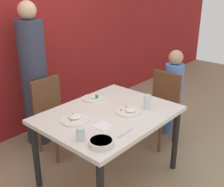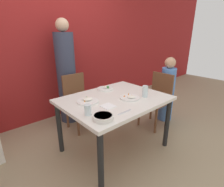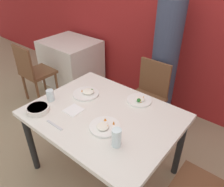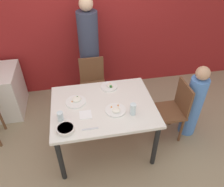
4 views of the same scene
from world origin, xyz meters
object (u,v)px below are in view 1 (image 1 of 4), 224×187
(bowl_curry, at_px, (101,142))
(plate_rice_adult, at_px, (128,111))
(chair_adult_spot, at_px, (54,113))
(chair_child_spot, at_px, (160,105))
(person_adult, at_px, (35,81))
(person_child, at_px, (173,95))
(glass_water_tall, at_px, (81,134))

(bowl_curry, relative_size, plate_rice_adult, 0.79)
(chair_adult_spot, bearing_deg, chair_child_spot, -38.61)
(person_adult, height_order, bowl_curry, person_adult)
(person_adult, relative_size, person_child, 1.53)
(chair_adult_spot, bearing_deg, person_child, -31.71)
(person_adult, height_order, plate_rice_adult, person_adult)
(chair_adult_spot, relative_size, chair_child_spot, 1.00)
(bowl_curry, bearing_deg, chair_child_spot, 14.14)
(person_child, bearing_deg, chair_adult_spot, 148.29)
(chair_adult_spot, height_order, person_adult, person_adult)
(person_child, bearing_deg, chair_child_spot, 180.00)
(bowl_curry, height_order, plate_rice_adult, plate_rice_adult)
(person_child, xyz_separation_m, plate_rice_adult, (-1.13, -0.16, 0.22))
(chair_adult_spot, xyz_separation_m, chair_child_spot, (1.00, -0.80, 0.00))
(person_adult, distance_m, bowl_curry, 1.54)
(chair_adult_spot, distance_m, plate_rice_adult, 1.00)
(person_adult, xyz_separation_m, glass_water_tall, (-0.47, -1.31, -0.01))
(chair_child_spot, height_order, person_adult, person_adult)
(plate_rice_adult, distance_m, glass_water_tall, 0.64)
(chair_adult_spot, xyz_separation_m, person_adult, (0.00, 0.33, 0.31))
(person_child, bearing_deg, plate_rice_adult, -172.15)
(person_child, distance_m, bowl_curry, 1.76)
(person_adult, bearing_deg, chair_child_spot, -48.45)
(bowl_curry, bearing_deg, glass_water_tall, 105.73)
(chair_adult_spot, relative_size, person_adult, 0.51)
(chair_adult_spot, distance_m, person_adult, 0.46)
(bowl_curry, bearing_deg, plate_rice_adult, 19.03)
(chair_child_spot, bearing_deg, glass_water_tall, -82.93)
(chair_child_spot, bearing_deg, person_child, 90.00)
(chair_adult_spot, bearing_deg, bowl_curry, -109.93)
(bowl_curry, bearing_deg, chair_adult_spot, 70.07)
(person_child, bearing_deg, glass_water_tall, -174.09)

